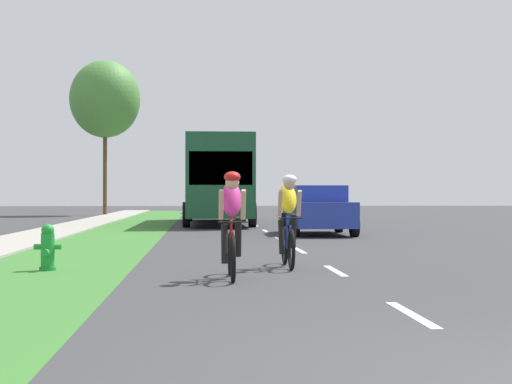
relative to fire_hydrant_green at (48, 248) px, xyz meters
The scene contains 12 objects.
ground_plane 12.86m from the fire_hydrant_green, 68.59° to the left, with size 120.00×120.00×0.00m, color #38383A.
grass_verge 11.97m from the fire_hydrant_green, 90.00° to the left, with size 2.74×70.00×0.01m, color #38722D.
sidewalk_concrete 12.19m from the fire_hydrant_green, 101.00° to the left, with size 1.91×70.00×0.10m, color #9E998E.
lane_markings_center 16.64m from the fire_hydrant_green, 73.63° to the left, with size 0.12×53.13×0.01m.
fire_hydrant_green is the anchor object (origin of this frame).
cyclist_lead 3.35m from the fire_hydrant_green, 27.17° to the right, with size 0.42×1.72×1.58m.
cyclist_trailing 4.02m from the fire_hydrant_green, ahead, with size 0.42×1.72×1.58m.
sedan_blue 12.79m from the fire_hydrant_green, 61.31° to the left, with size 1.98×4.30×1.52m.
bus_dark_green 20.86m from the fire_hydrant_green, 81.16° to the left, with size 2.78×11.60×3.48m.
suv_white 38.85m from the fire_hydrant_green, 85.45° to the left, with size 2.15×4.70×1.79m.
pickup_black 49.87m from the fire_hydrant_green, 86.13° to the left, with size 2.22×5.10×1.64m.
street_tree_far 35.08m from the fire_hydrant_green, 95.37° to the left, with size 4.19×4.19×9.24m.
Camera 1 is at (-2.18, -5.04, 1.25)m, focal length 55.24 mm.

